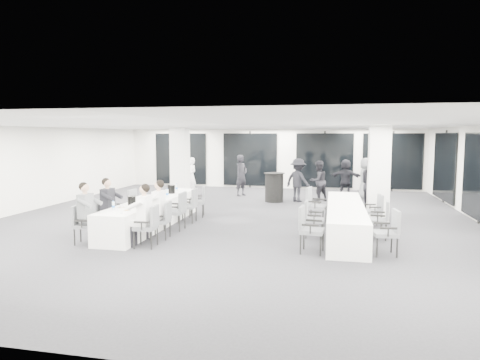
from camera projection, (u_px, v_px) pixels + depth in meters
The scene contains 43 objects.
room at pixel (268, 171), 13.43m from camera, with size 14.04×16.04×2.84m.
column_left at pixel (180, 165), 16.22m from camera, with size 0.60×0.60×2.80m, color silver.
column_right at pixel (379, 173), 12.62m from camera, with size 0.60×0.60×2.80m, color silver.
banquet_table_main at pixel (153, 213), 11.80m from camera, with size 0.90×5.00×0.75m, color white.
banquet_table_side at pixel (345, 219), 10.93m from camera, with size 0.90×5.00×0.75m, color white.
cocktail_table at pixel (274, 187), 16.15m from camera, with size 0.79×0.79×1.10m.
chair_main_left_near at pixel (82, 222), 9.90m from camera, with size 0.54×0.57×0.90m.
chair_main_left_second at pixel (105, 214), 10.89m from camera, with size 0.46×0.52×0.90m.
chair_main_left_mid at pixel (117, 208), 11.53m from camera, with size 0.57×0.60×0.96m.
chair_main_left_fourth at pixel (136, 203), 12.65m from camera, with size 0.50×0.54×0.91m.
chair_main_left_far at pixel (147, 199), 13.40m from camera, with size 0.48×0.53×0.88m.
chair_main_right_near at pixel (149, 224), 9.57m from camera, with size 0.51×0.56×0.95m.
chair_main_right_second at pixel (163, 218), 10.38m from camera, with size 0.50×0.54×0.91m.
chair_main_right_mid at pixel (178, 209), 11.32m from camera, with size 0.51×0.57×1.01m.
chair_main_right_fourth at pixel (190, 203), 12.32m from camera, with size 0.51×0.57×0.97m.
chair_main_right_far at pixel (199, 199), 13.19m from camera, with size 0.57×0.60×0.94m.
chair_side_left_near at pixel (308, 226), 9.15m from camera, with size 0.55×0.60×1.00m.
chair_side_left_mid at pixel (311, 217), 10.52m from camera, with size 0.47×0.52×0.91m.
chair_side_left_far at pixel (314, 203), 12.11m from camera, with size 0.61×0.65×1.04m.
chair_side_right_near at pixel (389, 229), 8.94m from camera, with size 0.55×0.59×0.96m.
chair_side_right_mid at pixel (381, 217), 10.35m from camera, with size 0.52×0.56×0.94m.
chair_side_right_far at pixel (375, 209), 11.71m from camera, with size 0.53×0.56×0.89m.
seated_guest_a at pixel (88, 209), 9.85m from camera, with size 0.50×0.38×1.44m.
seated_guest_b at pixel (110, 203), 10.82m from camera, with size 0.50×0.38×1.44m.
seated_guest_c at pixel (142, 211), 9.57m from camera, with size 0.50×0.38×1.44m.
seated_guest_d at pixel (157, 205), 10.37m from camera, with size 0.50×0.38×1.44m.
standing_guest_a at pixel (241, 173), 17.69m from camera, with size 0.70×0.57×1.93m, color black.
standing_guest_b at pixel (318, 178), 16.22m from camera, with size 0.85×0.52×1.76m, color black.
standing_guest_c at pixel (298, 177), 16.13m from camera, with size 1.20×0.61×1.85m, color black.
standing_guest_d at pixel (375, 171), 17.73m from camera, with size 1.23×0.69×2.10m, color black.
standing_guest_e at pixel (365, 176), 16.67m from camera, with size 0.89×0.54×1.85m, color #5B5E62.
standing_guest_f at pixel (346, 175), 17.92m from camera, with size 1.58×0.61×1.72m, color black.
standing_guest_g at pixel (191, 174), 18.04m from camera, with size 0.65×0.53×1.79m, color white.
standing_guest_h at pixel (373, 181), 13.64m from camera, with size 1.03×0.63×2.14m, color black.
ice_bucket_near at pixel (132, 201), 10.57m from camera, with size 0.23×0.23×0.26m, color black.
ice_bucket_far at pixel (171, 189), 12.97m from camera, with size 0.23×0.23×0.26m, color black.
water_bottle_a at pixel (113, 206), 10.12m from camera, with size 0.06×0.06×0.20m, color silver.
water_bottle_b at pixel (167, 193), 12.20m from camera, with size 0.07×0.07×0.22m, color silver.
water_bottle_c at pixel (177, 188), 13.53m from camera, with size 0.07×0.07×0.22m, color silver.
plate_a at pixel (121, 207), 10.39m from camera, with size 0.20×0.20×0.03m.
plate_b at pixel (127, 210), 10.00m from camera, with size 0.21×0.21×0.03m.
plate_c at pixel (144, 202), 11.25m from camera, with size 0.19×0.19×0.03m.
wine_glass at pixel (121, 206), 9.65m from camera, with size 0.08×0.08×0.22m.
Camera 1 is at (2.83, -12.16, 2.51)m, focal length 32.00 mm.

